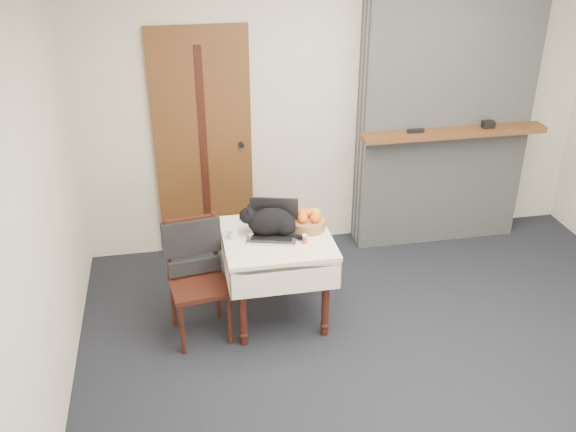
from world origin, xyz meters
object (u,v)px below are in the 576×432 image
at_px(side_table, 277,249).
at_px(fruit_basket, 309,221).
at_px(door, 203,145).
at_px(pill_bottle, 305,239).
at_px(cat, 271,222).
at_px(cream_jar, 233,234).
at_px(laptop, 273,226).
at_px(chair, 195,262).

xyz_separation_m(side_table, fruit_basket, (0.25, 0.07, 0.17)).
relative_size(door, fruit_basket, 7.86).
bearing_deg(pill_bottle, door, 115.04).
distance_m(cat, cream_jar, 0.29).
height_order(pill_bottle, fruit_basket, fruit_basket).
xyz_separation_m(laptop, cream_jar, (-0.29, -0.01, -0.03)).
relative_size(pill_bottle, chair, 0.08).
relative_size(side_table, fruit_basket, 3.07).
bearing_deg(laptop, chair, -157.29).
bearing_deg(laptop, pill_bottle, -26.65).
relative_size(cat, pill_bottle, 6.68).
height_order(pill_bottle, chair, chair).
bearing_deg(cat, chair, -162.84).
relative_size(side_table, cream_jar, 10.31).
xyz_separation_m(laptop, chair, (-0.58, -0.07, -0.19)).
distance_m(door, cream_jar, 1.16).
distance_m(pill_bottle, chair, 0.80).
xyz_separation_m(cream_jar, chair, (-0.29, -0.06, -0.16)).
distance_m(fruit_basket, chair, 0.88).
xyz_separation_m(laptop, fruit_basket, (0.27, 0.04, -0.01)).
xyz_separation_m(laptop, cat, (-0.01, -0.01, 0.04)).
distance_m(cream_jar, pill_bottle, 0.52).
height_order(side_table, cat, cat).
height_order(door, chair, door).
relative_size(fruit_basket, chair, 0.28).
relative_size(cat, cream_jar, 6.20).
height_order(cream_jar, pill_bottle, cream_jar).
height_order(fruit_basket, chair, chair).
relative_size(laptop, cream_jar, 5.58).
xyz_separation_m(door, side_table, (0.43, -1.15, -0.41)).
height_order(side_table, chair, chair).
distance_m(door, cat, 1.21).
height_order(laptop, cat, laptop).
distance_m(cat, fruit_basket, 0.29).
height_order(side_table, fruit_basket, fruit_basket).
bearing_deg(door, fruit_basket, -57.76).
height_order(laptop, fruit_basket, laptop).
height_order(door, pill_bottle, door).
relative_size(laptop, chair, 0.47).
relative_size(door, laptop, 4.74).
bearing_deg(fruit_basket, laptop, -172.34).
bearing_deg(cream_jar, side_table, -4.16).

